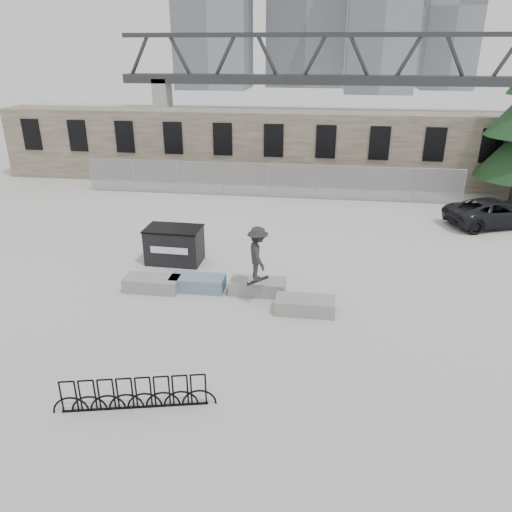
{
  "coord_description": "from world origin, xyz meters",
  "views": [
    {
      "loc": [
        3.21,
        -15.96,
        8.38
      ],
      "look_at": [
        0.92,
        0.52,
        1.3
      ],
      "focal_mm": 35.0,
      "sensor_mm": 36.0,
      "label": 1
    }
  ],
  "objects_px": {
    "planter_far_left": "(152,283)",
    "skateboarder": "(258,254)",
    "dumpster": "(174,245)",
    "bike_rack": "(134,394)",
    "planter_center_left": "(198,282)",
    "planter_offset": "(305,305)",
    "planter_center_right": "(257,286)",
    "suv": "(495,212)"
  },
  "relations": [
    {
      "from": "bike_rack",
      "to": "planter_far_left",
      "type": "bearing_deg",
      "value": 105.17
    },
    {
      "from": "planter_far_left",
      "to": "skateboarder",
      "type": "height_order",
      "value": "skateboarder"
    },
    {
      "from": "planter_far_left",
      "to": "suv",
      "type": "bearing_deg",
      "value": 32.47
    },
    {
      "from": "dumpster",
      "to": "bike_rack",
      "type": "xyz_separation_m",
      "value": [
        1.62,
        -8.98,
        -0.32
      ]
    },
    {
      "from": "suv",
      "to": "planter_far_left",
      "type": "bearing_deg",
      "value": 101.84
    },
    {
      "from": "planter_far_left",
      "to": "dumpster",
      "type": "relative_size",
      "value": 0.87
    },
    {
      "from": "planter_center_left",
      "to": "planter_offset",
      "type": "distance_m",
      "value": 4.18
    },
    {
      "from": "dumpster",
      "to": "planter_center_right",
      "type": "bearing_deg",
      "value": -30.3
    },
    {
      "from": "suv",
      "to": "dumpster",
      "type": "bearing_deg",
      "value": 93.93
    },
    {
      "from": "planter_offset",
      "to": "dumpster",
      "type": "relative_size",
      "value": 0.87
    },
    {
      "from": "dumpster",
      "to": "suv",
      "type": "distance_m",
      "value": 15.9
    },
    {
      "from": "planter_offset",
      "to": "suv",
      "type": "distance_m",
      "value": 13.5
    },
    {
      "from": "planter_center_right",
      "to": "planter_offset",
      "type": "distance_m",
      "value": 2.14
    },
    {
      "from": "planter_center_right",
      "to": "bike_rack",
      "type": "distance_m",
      "value": 6.97
    },
    {
      "from": "planter_far_left",
      "to": "planter_offset",
      "type": "relative_size",
      "value": 1.0
    },
    {
      "from": "planter_center_left",
      "to": "dumpster",
      "type": "bearing_deg",
      "value": 123.28
    },
    {
      "from": "planter_center_left",
      "to": "planter_center_right",
      "type": "distance_m",
      "value": 2.23
    },
    {
      "from": "planter_far_left",
      "to": "suv",
      "type": "distance_m",
      "value": 17.26
    },
    {
      "from": "planter_center_left",
      "to": "dumpster",
      "type": "xyz_separation_m",
      "value": [
        -1.55,
        2.36,
        0.48
      ]
    },
    {
      "from": "planter_far_left",
      "to": "skateboarder",
      "type": "bearing_deg",
      "value": -4.64
    },
    {
      "from": "planter_far_left",
      "to": "suv",
      "type": "relative_size",
      "value": 0.41
    },
    {
      "from": "skateboarder",
      "to": "planter_far_left",
      "type": "bearing_deg",
      "value": 65.23
    },
    {
      "from": "suv",
      "to": "skateboarder",
      "type": "height_order",
      "value": "skateboarder"
    },
    {
      "from": "planter_center_left",
      "to": "bike_rack",
      "type": "distance_m",
      "value": 6.61
    },
    {
      "from": "planter_center_left",
      "to": "skateboarder",
      "type": "relative_size",
      "value": 0.94
    },
    {
      "from": "planter_far_left",
      "to": "planter_center_left",
      "type": "height_order",
      "value": "same"
    },
    {
      "from": "bike_rack",
      "to": "planter_center_right",
      "type": "bearing_deg",
      "value": 71.94
    },
    {
      "from": "planter_far_left",
      "to": "dumpster",
      "type": "distance_m",
      "value": 2.7
    },
    {
      "from": "dumpster",
      "to": "suv",
      "type": "relative_size",
      "value": 0.47
    },
    {
      "from": "planter_center_right",
      "to": "skateboarder",
      "type": "distance_m",
      "value": 1.65
    },
    {
      "from": "planter_center_right",
      "to": "dumpster",
      "type": "distance_m",
      "value": 4.48
    },
    {
      "from": "planter_far_left",
      "to": "planter_center_right",
      "type": "distance_m",
      "value": 3.89
    },
    {
      "from": "planter_center_left",
      "to": "planter_center_right",
      "type": "bearing_deg",
      "value": 0.42
    },
    {
      "from": "planter_center_right",
      "to": "planter_offset",
      "type": "relative_size",
      "value": 1.0
    },
    {
      "from": "skateboarder",
      "to": "suv",
      "type": "bearing_deg",
      "value": -67.97
    },
    {
      "from": "bike_rack",
      "to": "dumpster",
      "type": "bearing_deg",
      "value": 100.24
    },
    {
      "from": "planter_center_right",
      "to": "planter_offset",
      "type": "xyz_separation_m",
      "value": [
        1.78,
        -1.19,
        0.0
      ]
    },
    {
      "from": "planter_far_left",
      "to": "planter_offset",
      "type": "bearing_deg",
      "value": -8.87
    },
    {
      "from": "planter_far_left",
      "to": "skateboarder",
      "type": "xyz_separation_m",
      "value": [
        3.97,
        -0.32,
        1.53
      ]
    },
    {
      "from": "planter_center_right",
      "to": "planter_far_left",
      "type": "bearing_deg",
      "value": -175.51
    },
    {
      "from": "bike_rack",
      "to": "suv",
      "type": "height_order",
      "value": "suv"
    },
    {
      "from": "bike_rack",
      "to": "skateboarder",
      "type": "bearing_deg",
      "value": 69.41
    }
  ]
}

